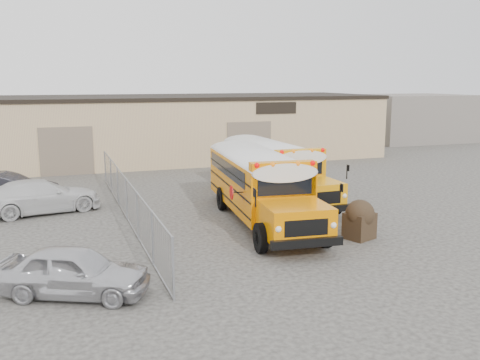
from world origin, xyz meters
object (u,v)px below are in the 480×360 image
object	(u,v)px
car_white	(41,196)
car_dark	(6,190)
tarp_bundle	(360,219)
school_bus_left	(228,159)
car_silver	(74,271)
school_bus_right	(234,151)

from	to	relation	value
car_white	car_dark	bearing A→B (deg)	28.04
tarp_bundle	car_white	distance (m)	13.87
school_bus_left	car_dark	distance (m)	10.92
school_bus_left	car_silver	bearing A→B (deg)	-124.94
school_bus_right	car_dark	world-z (taller)	school_bus_right
car_dark	tarp_bundle	bearing A→B (deg)	-116.72
car_white	school_bus_right	bearing A→B (deg)	-76.75
school_bus_left	car_silver	world-z (taller)	school_bus_left
tarp_bundle	car_white	xyz separation A→B (m)	(-11.21, 8.17, -0.01)
school_bus_left	school_bus_right	size ratio (longest dim) A/B	1.06
school_bus_left	school_bus_right	world-z (taller)	school_bus_left
car_silver	car_white	size ratio (longest dim) A/B	0.80
car_white	car_dark	size ratio (longest dim) A/B	1.08
school_bus_left	car_silver	size ratio (longest dim) A/B	2.52
school_bus_right	tarp_bundle	size ratio (longest dim) A/B	6.59
school_bus_left	car_white	xyz separation A→B (m)	(-9.30, -1.74, -0.97)
tarp_bundle	car_white	bearing A→B (deg)	143.91
school_bus_left	tarp_bundle	xyz separation A→B (m)	(1.91, -9.91, -0.96)
school_bus_left	car_white	world-z (taller)	school_bus_left
car_silver	school_bus_left	bearing A→B (deg)	-9.26
school_bus_right	car_dark	xyz separation A→B (m)	(-12.42, -3.39, -0.86)
school_bus_right	car_silver	size ratio (longest dim) A/B	2.37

